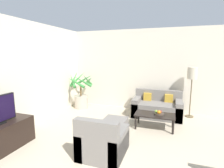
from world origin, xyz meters
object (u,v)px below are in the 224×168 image
at_px(fruit_bowl, 159,114).
at_px(armchair, 103,142).
at_px(orange_fruit, 159,112).
at_px(apple_red, 160,112).
at_px(ottoman, 115,127).
at_px(sofa_loveseat, 157,108).
at_px(coffee_table, 155,116).
at_px(floor_lamp, 192,76).
at_px(apple_green, 156,111).
at_px(potted_palm, 81,94).

bearing_deg(fruit_bowl, armchair, -120.17).
xyz_separation_m(fruit_bowl, orange_fruit, (-0.00, -0.06, 0.06)).
xyz_separation_m(apple_red, armchair, (-0.93, -1.57, -0.19)).
height_order(fruit_bowl, orange_fruit, orange_fruit).
xyz_separation_m(apple_red, ottoman, (-0.99, -0.67, -0.26)).
distance_m(sofa_loveseat, fruit_bowl, 0.95).
xyz_separation_m(coffee_table, armchair, (-0.80, -1.55, -0.07)).
relative_size(fruit_bowl, ottoman, 0.46).
distance_m(armchair, ottoman, 0.90).
bearing_deg(ottoman, fruit_bowl, 34.28).
bearing_deg(sofa_loveseat, fruit_bowl, -82.90).
xyz_separation_m(sofa_loveseat, fruit_bowl, (0.12, -0.93, 0.12)).
height_order(floor_lamp, fruit_bowl, floor_lamp).
xyz_separation_m(floor_lamp, apple_green, (-0.90, -1.19, -0.79)).
height_order(floor_lamp, ottoman, floor_lamp).
bearing_deg(orange_fruit, floor_lamp, 56.92).
height_order(coffee_table, fruit_bowl, fruit_bowl).
relative_size(coffee_table, orange_fruit, 11.33).
bearing_deg(armchair, ottoman, 93.57).
height_order(apple_green, orange_fruit, orange_fruit).
bearing_deg(sofa_loveseat, apple_green, -87.58).
relative_size(potted_palm, apple_green, 18.86).
bearing_deg(sofa_loveseat, orange_fruit, -83.37).
bearing_deg(coffee_table, floor_lamp, 52.46).
height_order(floor_lamp, coffee_table, floor_lamp).
distance_m(sofa_loveseat, floor_lamp, 1.37).
xyz_separation_m(fruit_bowl, apple_red, (0.03, 0.02, 0.05)).
relative_size(coffee_table, fruit_bowl, 4.04).
xyz_separation_m(apple_green, orange_fruit, (0.08, -0.07, 0.01)).
distance_m(sofa_loveseat, armchair, 2.61).
bearing_deg(ottoman, apple_green, 36.77).
xyz_separation_m(sofa_loveseat, floor_lamp, (0.94, 0.27, 0.97)).
distance_m(sofa_loveseat, orange_fruit, 1.02).
bearing_deg(floor_lamp, apple_green, -126.99).
relative_size(potted_palm, armchair, 1.55).
bearing_deg(fruit_bowl, floor_lamp, 55.56).
bearing_deg(potted_palm, orange_fruit, -20.29).
xyz_separation_m(floor_lamp, armchair, (-1.72, -2.75, -0.99)).
distance_m(floor_lamp, armchair, 3.39).
xyz_separation_m(fruit_bowl, apple_green, (-0.08, 0.01, 0.06)).
height_order(fruit_bowl, armchair, armchair).
bearing_deg(apple_green, orange_fruit, -42.05).
height_order(potted_palm, apple_green, potted_palm).
height_order(coffee_table, apple_red, apple_red).
bearing_deg(potted_palm, coffee_table, -19.92).
xyz_separation_m(apple_red, apple_green, (-0.10, -0.01, 0.00)).
bearing_deg(floor_lamp, sofa_loveseat, -164.19).
bearing_deg(orange_fruit, sofa_loveseat, 96.63).
xyz_separation_m(sofa_loveseat, apple_red, (0.14, -0.92, 0.17)).
bearing_deg(coffee_table, armchair, -117.32).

